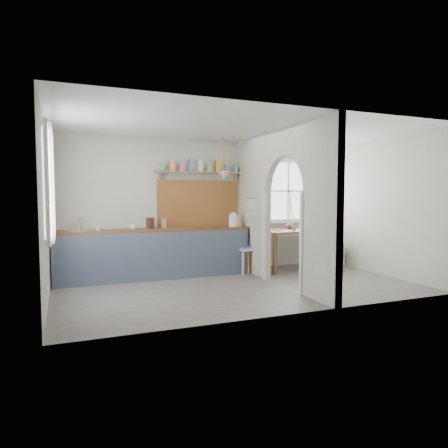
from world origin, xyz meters
name	(u,v)px	position (x,y,z in m)	size (l,w,h in m)	color
floor	(241,287)	(0.00, 0.00, 0.00)	(5.80, 3.20, 0.01)	slate
ceiling	(242,127)	(0.00, 0.00, 2.60)	(5.80, 3.20, 0.01)	beige
walls	(241,208)	(0.00, 0.00, 1.30)	(5.81, 3.21, 2.60)	beige
partition	(278,199)	(0.70, 0.06, 1.45)	(0.12, 3.20, 2.60)	beige
kitchen_window	(47,184)	(-2.87, 0.00, 1.65)	(0.10, 1.16, 1.50)	white
nook_window	(288,191)	(1.80, 1.56, 1.60)	(1.76, 0.10, 1.30)	white
counter	(155,253)	(-1.13, 1.33, 0.46)	(3.50, 0.60, 0.90)	brown
sink	(80,232)	(-2.43, 1.30, 0.89)	(0.40, 0.40, 0.02)	silver
backsplash	(199,203)	(-0.20, 1.58, 1.35)	(1.65, 0.03, 0.90)	olive
shelf	(200,169)	(-0.20, 1.49, 2.01)	(1.75, 0.20, 0.21)	tan
pendant_lamp	(224,176)	(0.15, 1.15, 1.88)	(0.26, 0.26, 0.16)	#F3E7CB
utensil_rail	(251,198)	(0.61, 0.90, 1.45)	(0.02, 0.02, 0.50)	silver
dining_table	(294,250)	(1.65, 1.04, 0.41)	(1.30, 0.87, 0.81)	brown
chair_left	(249,247)	(0.65, 1.07, 0.50)	(0.46, 0.46, 1.00)	white
chair_right	(331,245)	(2.61, 1.10, 0.45)	(0.41, 0.41, 0.90)	white
kettle	(233,220)	(0.39, 1.24, 1.04)	(0.23, 0.18, 0.27)	white
mug_a	(98,228)	(-2.13, 1.20, 0.95)	(0.10, 0.10, 0.10)	silver
mug_b	(133,227)	(-1.53, 1.32, 0.94)	(0.11, 0.11, 0.08)	white
knife_block	(150,223)	(-1.21, 1.37, 1.00)	(0.09, 0.13, 0.20)	#3E1F13
jar	(164,223)	(-0.93, 1.45, 0.98)	(0.11, 0.11, 0.17)	tan
towel_magenta	(248,260)	(0.58, 0.96, 0.28)	(0.02, 0.03, 0.57)	#D43160
towel_orange	(249,261)	(0.58, 0.94, 0.25)	(0.02, 0.03, 0.50)	#F7A111
bowl	(308,228)	(1.87, 0.91, 0.85)	(0.33, 0.33, 0.08)	silver
table_cup	(294,228)	(1.53, 0.87, 0.86)	(0.09, 0.09, 0.09)	#699660
plate	(277,230)	(1.22, 0.98, 0.82)	(0.18, 0.18, 0.01)	#322F2F
vase	(290,225)	(1.68, 1.28, 0.90)	(0.17, 0.17, 0.17)	#48294F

